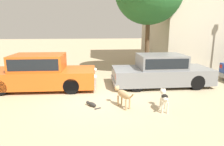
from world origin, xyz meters
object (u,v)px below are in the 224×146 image
Objects in this scene: parked_sedan_second at (161,70)px; parked_sedan_nearest at (40,72)px; stray_dog_spotted at (164,97)px; stray_cat at (92,104)px; stray_dog_tan at (123,94)px.

parked_sedan_nearest is at bearing 179.71° from parked_sedan_second.
stray_cat is at bearing 87.75° from stray_dog_spotted.
stray_cat is at bearing 54.07° from stray_dog_tan.
parked_sedan_nearest is at bearing 69.22° from stray_dog_spotted.
stray_dog_tan is at bearing -34.97° from parked_sedan_nearest.
parked_sedan_second reaches higher than stray_cat.
stray_dog_spotted is at bearing -107.00° from parked_sedan_second.
stray_dog_spotted is at bearing -146.38° from stray_cat.
stray_dog_spotted is 1.34m from stray_dog_tan.
parked_sedan_second is 3.21m from stray_dog_tan.
stray_dog_spotted is (4.53, -2.81, -0.30)m from parked_sedan_nearest.
parked_sedan_nearest is 4.06m from stray_dog_tan.
parked_sedan_nearest is at bearing 25.56° from stray_dog_tan.
parked_sedan_nearest is 5.34m from stray_dog_spotted.
parked_sedan_nearest is 3.23m from stray_cat.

